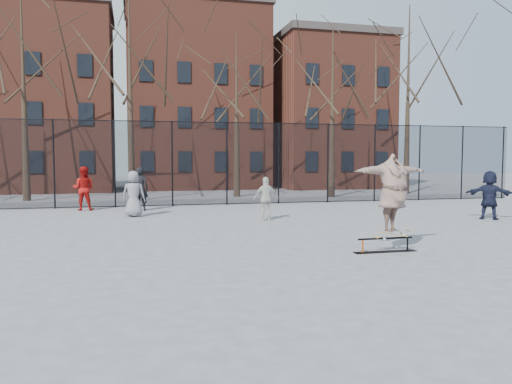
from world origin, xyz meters
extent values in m
plane|color=slate|center=(0.00, 0.00, 0.00)|extent=(100.00, 100.00, 0.00)
cube|color=black|center=(2.73, 0.23, 0.01)|extent=(1.62, 0.25, 0.01)
cylinder|color=#D24B0C|center=(2.13, 0.23, 0.17)|extent=(0.04, 0.04, 0.33)
cylinder|color=black|center=(3.33, 0.23, 0.17)|extent=(0.04, 0.04, 0.33)
cylinder|color=black|center=(2.73, 0.23, 0.33)|extent=(1.43, 0.05, 0.05)
imported|color=navy|center=(2.92, 0.23, 1.40)|extent=(2.41, 1.31, 1.89)
imported|color=slate|center=(-3.19, 9.09, 0.89)|extent=(0.95, 0.70, 1.78)
imported|color=black|center=(-2.90, 11.31, 0.95)|extent=(0.79, 0.63, 1.89)
imported|color=#9A0F0D|center=(-5.29, 12.00, 0.95)|extent=(1.03, 0.87, 1.91)
imported|color=beige|center=(1.50, 6.82, 0.79)|extent=(0.94, 0.41, 1.59)
imported|color=black|center=(9.56, 5.07, 0.90)|extent=(1.59, 1.54, 1.81)
cylinder|color=black|center=(-6.60, 13.00, 2.00)|extent=(0.07, 0.07, 4.00)
cylinder|color=black|center=(-4.00, 13.00, 2.00)|extent=(0.07, 0.07, 4.00)
cylinder|color=black|center=(-1.40, 13.00, 2.00)|extent=(0.07, 0.07, 4.00)
cylinder|color=black|center=(1.20, 13.00, 2.00)|extent=(0.07, 0.07, 4.00)
cylinder|color=black|center=(3.80, 13.00, 2.00)|extent=(0.07, 0.07, 4.00)
cylinder|color=black|center=(6.40, 13.00, 2.00)|extent=(0.07, 0.07, 4.00)
cylinder|color=black|center=(9.00, 13.00, 2.00)|extent=(0.07, 0.07, 4.00)
cylinder|color=black|center=(11.60, 13.00, 2.00)|extent=(0.07, 0.07, 4.00)
cylinder|color=black|center=(14.20, 13.00, 2.00)|extent=(0.07, 0.07, 4.00)
cylinder|color=black|center=(16.80, 13.00, 2.00)|extent=(0.07, 0.07, 4.00)
cube|color=black|center=(0.00, 13.00, 2.00)|extent=(34.00, 0.01, 4.00)
cylinder|color=black|center=(0.00, 13.00, 3.96)|extent=(34.00, 0.04, 0.04)
cone|color=black|center=(-8.50, 17.80, 2.31)|extent=(0.40, 0.40, 4.62)
cone|color=black|center=(-3.00, 16.50, 2.31)|extent=(0.40, 0.40, 4.62)
cone|color=black|center=(2.50, 17.80, 2.31)|extent=(0.40, 0.40, 4.62)
cone|color=black|center=(8.00, 16.50, 2.31)|extent=(0.40, 0.40, 4.62)
cone|color=black|center=(13.50, 17.80, 2.31)|extent=(0.40, 0.40, 4.62)
cube|color=brown|center=(-9.00, 26.00, 6.00)|extent=(9.00, 7.00, 12.00)
cube|color=brown|center=(1.50, 26.00, 6.50)|extent=(10.00, 7.00, 13.00)
cube|color=brown|center=(11.50, 26.00, 5.50)|extent=(8.00, 7.00, 11.00)
camera|label=1|loc=(-3.20, -10.65, 2.30)|focal=35.00mm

